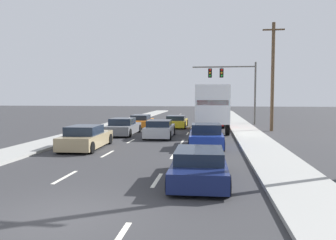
# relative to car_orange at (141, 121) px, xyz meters

# --- Properties ---
(ground_plane) EXTENTS (140.00, 140.00, 0.00)m
(ground_plane) POSITION_rel_car_orange_xyz_m (3.17, 1.02, -0.56)
(ground_plane) COLOR #333335
(sidewalk_right) EXTENTS (2.35, 80.00, 0.14)m
(sidewalk_right) POSITION_rel_car_orange_xyz_m (9.59, -3.98, -0.49)
(sidewalk_right) COLOR #9E9E99
(sidewalk_right) RESTS_ON ground_plane
(sidewalk_left) EXTENTS (2.35, 80.00, 0.14)m
(sidewalk_left) POSITION_rel_car_orange_xyz_m (-3.25, -3.98, -0.49)
(sidewalk_left) COLOR #9E9E99
(sidewalk_left) RESTS_ON ground_plane
(lane_markings) EXTENTS (3.54, 57.00, 0.01)m
(lane_markings) POSITION_rel_car_orange_xyz_m (3.17, -2.54, -0.56)
(lane_markings) COLOR silver
(lane_markings) RESTS_ON ground_plane
(car_orange) EXTENTS (1.96, 4.74, 1.20)m
(car_orange) POSITION_rel_car_orange_xyz_m (0.00, 0.00, 0.00)
(car_orange) COLOR orange
(car_orange) RESTS_ON ground_plane
(car_gray) EXTENTS (2.08, 4.70, 1.29)m
(car_gray) POSITION_rel_car_orange_xyz_m (-0.03, -6.45, 0.02)
(car_gray) COLOR slate
(car_gray) RESTS_ON ground_plane
(car_tan) EXTENTS (2.10, 4.71, 1.32)m
(car_tan) POSITION_rel_car_orange_xyz_m (-0.29, -13.46, 0.04)
(car_tan) COLOR tan
(car_tan) RESTS_ON ground_plane
(car_yellow) EXTENTS (2.02, 4.47, 1.15)m
(car_yellow) POSITION_rel_car_orange_xyz_m (3.42, 0.12, -0.02)
(car_yellow) COLOR yellow
(car_yellow) RESTS_ON ground_plane
(car_silver) EXTENTS (2.06, 4.45, 1.25)m
(car_silver) POSITION_rel_car_orange_xyz_m (3.04, -7.72, 0.03)
(car_silver) COLOR #B7BABF
(car_silver) RESTS_ON ground_plane
(box_truck) EXTENTS (2.87, 8.44, 3.79)m
(box_truck) POSITION_rel_car_orange_xyz_m (6.71, -3.78, 1.58)
(box_truck) COLOR white
(box_truck) RESTS_ON ground_plane
(car_blue) EXTENTS (2.07, 4.20, 1.37)m
(car_blue) POSITION_rel_car_orange_xyz_m (6.45, -12.03, 0.06)
(car_blue) COLOR #1E389E
(car_blue) RESTS_ON ground_plane
(car_navy) EXTENTS (1.98, 4.56, 1.14)m
(car_navy) POSITION_rel_car_orange_xyz_m (6.35, -19.96, -0.02)
(car_navy) COLOR #141E4C
(car_navy) RESTS_ON ground_plane
(traffic_signal_mast) EXTENTS (6.71, 0.69, 6.56)m
(traffic_signal_mast) POSITION_rel_car_orange_xyz_m (8.53, 4.61, 4.33)
(traffic_signal_mast) COLOR #595B56
(traffic_signal_mast) RESTS_ON ground_plane
(utility_pole_mid) EXTENTS (1.80, 0.28, 9.15)m
(utility_pole_mid) POSITION_rel_car_orange_xyz_m (11.86, -2.15, 4.15)
(utility_pole_mid) COLOR brown
(utility_pole_mid) RESTS_ON ground_plane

